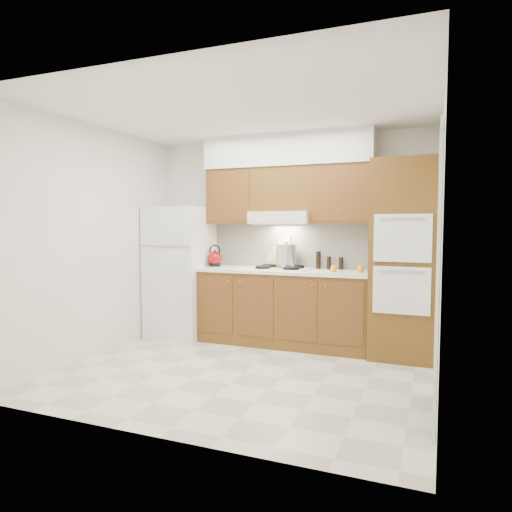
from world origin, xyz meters
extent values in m
plane|color=beige|center=(0.00, 0.00, 0.00)|extent=(3.60, 3.60, 0.00)
plane|color=white|center=(0.00, 0.00, 2.60)|extent=(3.60, 3.60, 0.00)
cube|color=white|center=(0.00, 1.50, 1.30)|extent=(3.60, 0.02, 2.60)
cube|color=white|center=(-1.80, 0.00, 1.30)|extent=(0.02, 3.00, 2.60)
cube|color=white|center=(1.80, 0.00, 1.30)|extent=(0.02, 3.00, 2.60)
cube|color=white|center=(-1.41, 1.14, 0.86)|extent=(0.75, 0.72, 1.72)
cube|color=brown|center=(0.02, 1.20, 0.45)|extent=(2.11, 0.60, 0.90)
cube|color=white|center=(0.03, 1.19, 0.92)|extent=(2.13, 0.62, 0.04)
cube|color=white|center=(0.02, 1.49, 1.22)|extent=(2.11, 0.03, 0.56)
cube|color=brown|center=(1.44, 1.18, 1.10)|extent=(0.70, 0.65, 2.20)
cube|color=brown|center=(-0.71, 1.33, 1.85)|extent=(0.63, 0.33, 0.70)
cube|color=brown|center=(0.72, 1.33, 1.85)|extent=(0.73, 0.33, 0.70)
cube|color=silver|center=(-0.02, 1.27, 1.57)|extent=(0.75, 0.45, 0.15)
cube|color=brown|center=(-0.02, 1.33, 1.92)|extent=(0.75, 0.33, 0.55)
cube|color=silver|center=(0.03, 1.32, 2.40)|extent=(2.13, 0.36, 0.40)
cube|color=white|center=(-0.02, 1.21, 0.95)|extent=(0.74, 0.50, 0.01)
cube|color=black|center=(1.79, -0.35, 1.05)|extent=(0.02, 0.90, 2.10)
cylinder|color=#3F3833|center=(1.79, 0.55, 2.15)|extent=(0.02, 0.30, 0.30)
sphere|color=maroon|center=(-0.93, 1.22, 1.04)|extent=(0.22, 0.22, 0.19)
cube|color=tan|center=(-0.13, 1.45, 1.14)|extent=(0.33, 0.18, 0.41)
cylinder|color=silver|center=(0.03, 1.28, 1.10)|extent=(0.30, 0.30, 0.27)
cylinder|color=black|center=(0.41, 1.39, 1.05)|extent=(0.07, 0.07, 0.22)
cylinder|color=black|center=(0.55, 1.38, 1.02)|extent=(0.06, 0.06, 0.16)
cylinder|color=black|center=(0.69, 1.40, 1.02)|extent=(0.06, 0.06, 0.15)
sphere|color=orange|center=(0.97, 1.17, 0.98)|extent=(0.09, 0.09, 0.08)
sphere|color=orange|center=(0.67, 1.12, 0.98)|extent=(0.10, 0.10, 0.08)
camera|label=1|loc=(1.77, -4.13, 1.49)|focal=32.00mm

